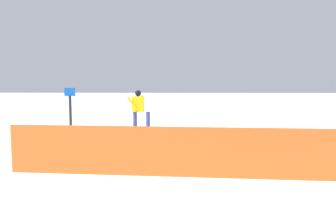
{
  "coord_description": "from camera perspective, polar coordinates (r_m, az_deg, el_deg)",
  "views": [
    {
      "loc": [
        0.73,
        10.84,
        2.12
      ],
      "look_at": [
        0.99,
        0.93,
        1.21
      ],
      "focal_mm": 32.77,
      "sensor_mm": 36.0,
      "label": 1
    }
  ],
  "objects": [
    {
      "name": "ground_plane",
      "position": [
        11.07,
        5.27,
        -5.8
      ],
      "size": [
        120.0,
        120.0,
        0.0
      ],
      "primitive_type": "plane",
      "color": "white"
    },
    {
      "name": "grind_box",
      "position": [
        11.02,
        5.28,
        -4.61
      ],
      "size": [
        6.66,
        1.0,
        0.51
      ],
      "color": "#2D62B7",
      "rests_on": "ground_plane"
    },
    {
      "name": "snowboarder",
      "position": [
        11.09,
        -5.41,
        0.76
      ],
      "size": [
        1.58,
        0.43,
        1.38
      ],
      "color": "black",
      "rests_on": "grind_box"
    },
    {
      "name": "safety_fence",
      "position": [
        7.02,
        7.47,
        -7.49
      ],
      "size": [
        9.33,
        0.69,
        1.15
      ],
      "primitive_type": "cube",
      "rotation": [
        0.0,
        0.0,
        -0.07
      ],
      "color": "orange",
      "rests_on": "ground_plane"
    },
    {
      "name": "trail_marker",
      "position": [
        11.92,
        -17.7,
        -0.11
      ],
      "size": [
        0.4,
        0.1,
        1.97
      ],
      "color": "#262628",
      "rests_on": "ground_plane"
    }
  ]
}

